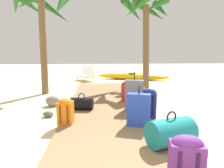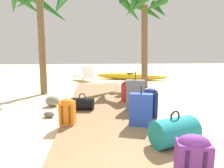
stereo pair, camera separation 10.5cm
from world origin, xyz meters
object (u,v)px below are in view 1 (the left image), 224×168
Objects in this scene: duffel_bag_black at (82,103)px; palm_tree_far_right at (146,16)px; lounge_chair at (86,75)px; kayak at (132,76)px; backpack_red at (127,91)px; backpack_purple at (186,159)px; backpack_navy at (149,102)px; suitcase_blue at (139,110)px; suitcase_grey at (134,95)px; backpack_orange at (66,110)px; palm_tree_far_left at (41,11)px; duffel_bag_teal at (171,132)px.

palm_tree_far_right is at bearing 54.47° from duffel_bag_black.
kayak is at bearing 6.57° from lounge_chair.
palm_tree_far_right reaches higher than lounge_chair.
backpack_purple is at bearing -90.68° from backpack_red.
backpack_navy is 1.99m from backpack_purple.
palm_tree_far_right reaches higher than suitcase_blue.
suitcase_grey is 0.56× the size of lounge_chair.
backpack_purple is at bearing -98.69° from kayak.
suitcase_blue is 0.45× the size of lounge_chair.
backpack_red reaches higher than backpack_orange.
duffel_bag_black is at bearing 75.17° from backpack_orange.
suitcase_blue is at bearing -54.44° from palm_tree_far_left.
duffel_bag_black is (-1.09, 1.13, -0.15)m from suitcase_blue.
backpack_red is at bearing 86.02° from suitcase_blue.
backpack_purple is 0.14× the size of palm_tree_far_left.
palm_tree_far_right is 4.40m from lounge_chair.
backpack_red is 0.14× the size of kayak.
suitcase_blue is at bearing -10.58° from backpack_orange.
lounge_chair is (0.08, 6.68, -0.00)m from backpack_orange.
suitcase_blue is 0.19× the size of palm_tree_far_right.
suitcase_grey is at bearing -9.51° from duffel_bag_black.
backpack_orange is 7.51m from kayak.
lounge_chair reaches higher than suitcase_blue.
duffel_bag_black is 5.09m from palm_tree_far_right.
suitcase_blue is 0.94m from suitcase_grey.
duffel_bag_black is 5.79m from lounge_chair.
palm_tree_far_right reaches higher than backpack_red.
palm_tree_far_right is (3.96, 1.04, 0.12)m from palm_tree_far_left.
palm_tree_far_left reaches higher than kayak.
lounge_chair is at bearing 101.14° from duffel_bag_teal.
suitcase_blue is at bearing 93.32° from backpack_purple.
backpack_orange is 5.79m from palm_tree_far_right.
suitcase_grey reaches higher than lounge_chair.
backpack_orange is 0.13× the size of palm_tree_far_right.
suitcase_blue is at bearing -46.16° from duffel_bag_black.
suitcase_grey is at bearing -109.08° from palm_tree_far_right.
backpack_purple reaches higher than duffel_bag_black.
kayak is at bearing 76.44° from backpack_red.
kayak is (1.43, 7.23, -0.18)m from suitcase_blue.
backpack_navy is 0.37× the size of lounge_chair.
suitcase_grey is at bearing -90.31° from backpack_red.
backpack_orange is 0.85× the size of duffel_bag_black.
backpack_orange is 2.27m from backpack_purple.
backpack_navy is 5.03m from palm_tree_far_right.
backpack_red is 1.13× the size of backpack_purple.
suitcase_blue is (-0.27, 0.76, 0.10)m from duffel_bag_teal.
kayak is at bearing 78.32° from suitcase_grey.
duffel_bag_teal is 6.12m from palm_tree_far_right.
backpack_red is at bearing -103.56° from kayak.
lounge_chair reaches higher than backpack_red.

